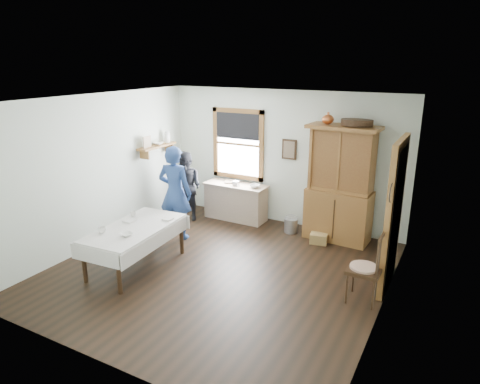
% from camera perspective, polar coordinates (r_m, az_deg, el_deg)
% --- Properties ---
extents(room, '(5.01, 5.01, 2.70)m').
position_cam_1_polar(room, '(6.49, -2.90, 0.21)').
color(room, black).
rests_on(room, ground).
extents(window, '(1.18, 0.07, 1.48)m').
position_cam_1_polar(window, '(8.99, -0.27, 6.93)').
color(window, white).
rests_on(window, room).
extents(doorway, '(0.09, 1.14, 2.22)m').
position_cam_1_polar(doorway, '(6.55, 20.00, -2.44)').
color(doorway, '#4B3F36').
rests_on(doorway, room).
extents(wall_shelf, '(0.24, 1.00, 0.44)m').
position_cam_1_polar(wall_shelf, '(9.00, -10.87, 6.22)').
color(wall_shelf, olive).
rests_on(wall_shelf, room).
extents(framed_picture, '(0.30, 0.04, 0.40)m').
position_cam_1_polar(framed_picture, '(8.52, 6.56, 5.65)').
color(framed_picture, '#342012').
rests_on(framed_picture, room).
extents(rug_beater, '(0.01, 0.27, 0.27)m').
position_cam_1_polar(rug_beater, '(5.86, 19.65, 1.07)').
color(rug_beater, black).
rests_on(rug_beater, room).
extents(work_counter, '(1.34, 0.53, 0.76)m').
position_cam_1_polar(work_counter, '(9.01, -0.57, -1.28)').
color(work_counter, tan).
rests_on(work_counter, room).
extents(china_hutch, '(1.29, 0.67, 2.15)m').
position_cam_1_polar(china_hutch, '(7.99, 13.19, 1.00)').
color(china_hutch, olive).
rests_on(china_hutch, room).
extents(dining_table, '(1.03, 1.80, 0.70)m').
position_cam_1_polar(dining_table, '(7.17, -13.70, -7.14)').
color(dining_table, silver).
rests_on(dining_table, room).
extents(spindle_chair, '(0.49, 0.49, 1.05)m').
position_cam_1_polar(spindle_chair, '(6.21, 16.28, -9.52)').
color(spindle_chair, '#342012').
rests_on(spindle_chair, room).
extents(pail, '(0.26, 0.26, 0.28)m').
position_cam_1_polar(pail, '(8.46, 6.80, -4.43)').
color(pail, '#9EA2A6').
rests_on(pail, room).
extents(wicker_basket, '(0.34, 0.27, 0.18)m').
position_cam_1_polar(wicker_basket, '(8.06, 10.45, -6.12)').
color(wicker_basket, olive).
rests_on(wicker_basket, room).
extents(woman_blue, '(0.66, 0.49, 1.64)m').
position_cam_1_polar(woman_blue, '(8.02, -8.63, -0.56)').
color(woman_blue, navy).
rests_on(woman_blue, room).
extents(figure_dark, '(0.69, 0.56, 1.34)m').
position_cam_1_polar(figure_dark, '(8.95, -7.13, 0.39)').
color(figure_dark, black).
rests_on(figure_dark, room).
extents(table_cup_a, '(0.16, 0.16, 0.09)m').
position_cam_1_polar(table_cup_a, '(6.92, -17.90, -4.85)').
color(table_cup_a, white).
rests_on(table_cup_a, dining_table).
extents(table_cup_b, '(0.11, 0.11, 0.09)m').
position_cam_1_polar(table_cup_b, '(7.49, -14.07, -2.82)').
color(table_cup_b, white).
rests_on(table_cup_b, dining_table).
extents(table_bowl, '(0.26, 0.26, 0.05)m').
position_cam_1_polar(table_bowl, '(6.72, -14.87, -5.45)').
color(table_bowl, white).
rests_on(table_bowl, dining_table).
extents(counter_book, '(0.26, 0.29, 0.02)m').
position_cam_1_polar(counter_book, '(9.07, -2.02, 1.43)').
color(counter_book, '#73614C').
rests_on(counter_book, work_counter).
extents(counter_bowl, '(0.25, 0.25, 0.07)m').
position_cam_1_polar(counter_bowl, '(8.65, 1.99, 0.80)').
color(counter_bowl, white).
rests_on(counter_bowl, work_counter).
extents(shelf_bowl, '(0.22, 0.22, 0.05)m').
position_cam_1_polar(shelf_bowl, '(9.00, -10.83, 6.38)').
color(shelf_bowl, white).
rests_on(shelf_bowl, wall_shelf).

